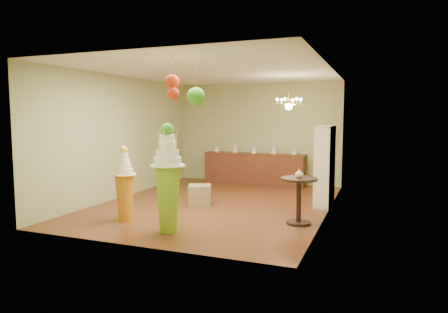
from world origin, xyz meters
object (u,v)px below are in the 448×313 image
(pedestal_orange, at_px, (125,191))
(round_table, at_px, (299,194))
(sideboard, at_px, (254,168))
(pedestal_green, at_px, (168,185))

(pedestal_orange, xyz_separation_m, round_table, (3.17, 0.97, -0.02))
(pedestal_orange, xyz_separation_m, sideboard, (1.07, 4.98, -0.10))
(pedestal_orange, relative_size, round_table, 1.65)
(pedestal_orange, height_order, round_table, pedestal_orange)
(sideboard, height_order, round_table, sideboard)
(pedestal_green, xyz_separation_m, pedestal_orange, (-1.15, 0.37, -0.24))
(pedestal_green, xyz_separation_m, round_table, (2.02, 1.34, -0.26))
(sideboard, xyz_separation_m, round_table, (2.10, -4.01, 0.09))
(sideboard, bearing_deg, pedestal_orange, -102.12)
(pedestal_green, distance_m, sideboard, 5.36)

